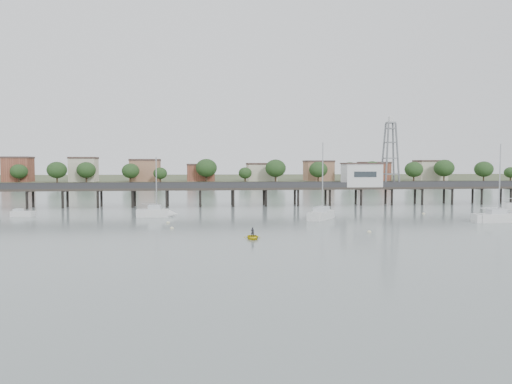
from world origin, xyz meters
TOP-DOWN VIEW (x-y plane):
  - ground_plane at (0.00, 0.00)m, footprint 500.00×500.00m
  - pier at (0.00, 60.00)m, footprint 150.00×5.00m
  - pier_building at (25.00, 60.00)m, footprint 8.40×5.40m
  - lattice_tower at (31.50, 60.00)m, footprint 3.20×3.20m
  - sailboat_c at (10.00, 33.89)m, footprint 6.54×7.86m
  - sailboat_d at (36.45, 25.72)m, footprint 7.69×2.25m
  - sailboat_b at (-17.35, 39.56)m, footprint 6.43×2.23m
  - white_tender at (-40.99, 42.93)m, footprint 4.03×2.28m
  - yellow_dinghy at (-4.20, 12.71)m, footprint 2.13×0.66m
  - dinghy_occupant at (-4.20, 12.71)m, footprint 0.67×1.21m
  - mooring_buoys at (11.92, 26.01)m, footprint 64.04×22.81m
  - far_shore at (0.36, 239.58)m, footprint 500.00×170.00m

SIDE VIEW (x-z plane):
  - ground_plane at x=0.00m, z-range 0.00..0.00m
  - yellow_dinghy at x=-4.20m, z-range -1.48..1.48m
  - dinghy_occupant at x=-4.20m, z-range -0.14..0.14m
  - mooring_buoys at x=11.92m, z-range -0.12..0.28m
  - white_tender at x=-40.99m, z-range -0.28..1.19m
  - sailboat_c at x=10.00m, z-range -5.97..7.26m
  - sailboat_d at x=36.45m, z-range -5.74..7.03m
  - sailboat_b at x=-17.35m, z-range -4.67..5.98m
  - far_shore at x=0.36m, z-range -4.25..6.15m
  - pier at x=0.00m, z-range 1.04..6.54m
  - pier_building at x=25.00m, z-range 4.02..9.32m
  - lattice_tower at x=31.50m, z-range 3.35..18.85m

